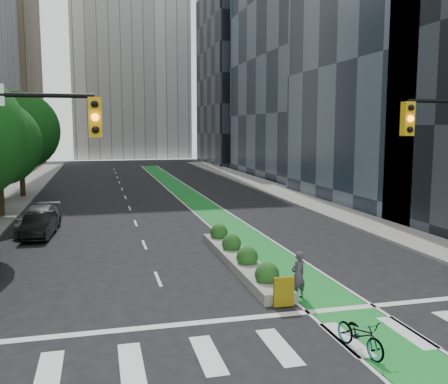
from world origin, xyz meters
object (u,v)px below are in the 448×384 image
parked_car_left_mid (39,225)px  parked_car_left_far (39,219)px  median_planter (240,257)px  cyclist (298,275)px  bicycle (360,335)px

parked_car_left_mid → parked_car_left_far: (-0.17, 1.59, 0.04)m
median_planter → cyclist: size_ratio=5.99×
median_planter → bicycle: size_ratio=5.56×
median_planter → bicycle: median_planter is taller
parked_car_left_far → median_planter: bearing=-42.2°
bicycle → parked_car_left_far: bearing=107.7°
bicycle → parked_car_left_mid: 19.72m
cyclist → parked_car_left_mid: cyclist is taller
bicycle → parked_car_left_far: size_ratio=0.37×
median_planter → parked_car_left_mid: parked_car_left_mid is taller
median_planter → parked_car_left_far: parked_car_left_far is taller
median_planter → parked_car_left_mid: size_ratio=2.50×
median_planter → bicycle: 8.89m
bicycle → parked_car_left_far: (-10.09, 18.63, 0.23)m
bicycle → median_planter: bearing=84.4°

